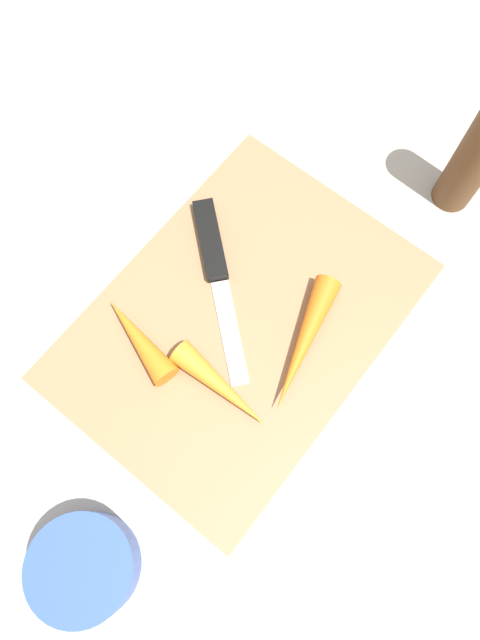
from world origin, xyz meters
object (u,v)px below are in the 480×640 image
Objects in this scene: knife at (213,252)px; carrot_medium at (221,387)px; carrot_longest at (303,344)px; small_bowl at (84,567)px; pepper_grinder at (477,155)px; cutting_board at (240,322)px; carrot_shortest at (138,338)px.

knife is 1.51× the size of carrot_medium.
carrot_medium is (-0.08, 0.04, -0.00)m from carrot_longest.
knife is at bearing 19.11° from small_bowl.
knife is 0.28m from pepper_grinder.
cutting_board is 2.17× the size of knife.
cutting_board is 0.07m from carrot_longest.
knife is at bearing -115.57° from carrot_longest.
knife is at bearing 144.72° from pepper_grinder.
carrot_longest and carrot_shortest have the same top height.
knife is 1.17× the size of carrot_longest.
carrot_longest is 0.91× the size of pepper_grinder.
small_bowl reaches higher than carrot_medium.
carrot_shortest is at bearing 155.97° from pepper_grinder.
cutting_board is at bearing 9.96° from knife.
small_bowl is at bearing -85.74° from carrot_medium.
carrot_medium is 0.20m from small_bowl.
small_bowl reaches higher than knife.
pepper_grinder is at bearing -5.72° from small_bowl.
carrot_shortest reaches higher than cutting_board.
carrot_shortest is 0.64× the size of pepper_grinder.
knife is 1.07× the size of pepper_grinder.
knife reaches higher than cutting_board.
cutting_board is 2.33× the size of pepper_grinder.
cutting_board is 0.29m from pepper_grinder.
carrot_shortest is at bearing 141.85° from cutting_board.
cutting_board is at bearing 117.07° from carrot_medium.
carrot_medium is 1.19× the size of small_bowl.
carrot_shortest is 0.89× the size of carrot_medium.
carrot_shortest is (-0.12, -0.00, 0.01)m from knife.
knife is at bearing 59.79° from cutting_board.
carrot_medium is (0.01, -0.09, -0.00)m from carrot_shortest.
pepper_grinder is (0.52, -0.05, 0.06)m from small_bowl.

